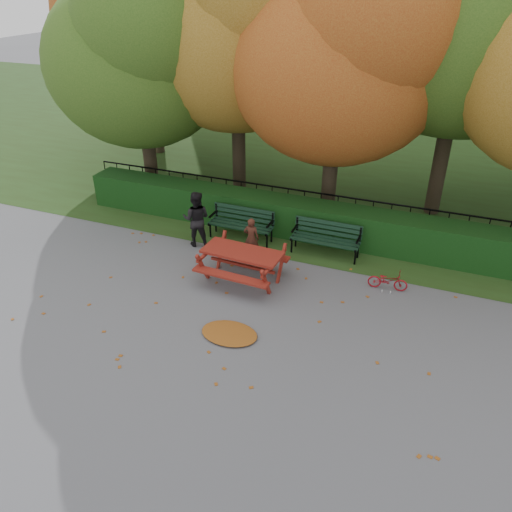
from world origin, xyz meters
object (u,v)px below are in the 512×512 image
at_px(bicycle, 388,280).
at_px(tree_b, 244,17).
at_px(bench_left, 242,221).
at_px(adult, 196,219).
at_px(bench_right, 326,236).
at_px(tree_a, 143,50).
at_px(tree_c, 350,48).
at_px(picnic_table, 242,258).
at_px(child, 251,238).

bearing_deg(bicycle, tree_b, 46.72).
height_order(bench_left, adult, adult).
height_order(bench_right, adult, adult).
height_order(tree_a, tree_c, tree_c).
relative_size(tree_b, bench_left, 4.88).
xyz_separation_m(adult, bicycle, (5.18, -0.32, -0.53)).
relative_size(bench_right, adult, 1.16).
bearing_deg(adult, picnic_table, 131.80).
bearing_deg(child, bicycle, 169.89).
relative_size(child, adult, 0.72).
height_order(bench_left, picnic_table, bench_left).
bearing_deg(tree_b, tree_a, -156.95).
xyz_separation_m(tree_b, adult, (0.16, -3.85, -4.63)).
height_order(child, adult, adult).
height_order(tree_b, bench_right, tree_b).
bearing_deg(bench_left, child, -54.35).
xyz_separation_m(tree_c, bench_left, (-2.13, -2.26, -4.30)).
xyz_separation_m(tree_b, bench_right, (3.54, -3.04, -4.88)).
bearing_deg(bench_left, adult, -140.73).
bearing_deg(adult, child, 161.69).
distance_m(child, bicycle, 3.57).
distance_m(bench_right, adult, 3.48).
relative_size(tree_a, adult, 4.83).
distance_m(tree_b, bench_right, 6.76).
bearing_deg(bench_left, tree_b, 110.58).
bearing_deg(tree_a, child, -31.50).
relative_size(bench_left, bench_right, 1.00).
relative_size(picnic_table, child, 1.75).
xyz_separation_m(bench_left, picnic_table, (0.87, -2.03, 0.11)).
xyz_separation_m(bench_right, picnic_table, (-1.53, -2.03, 0.11)).
relative_size(bench_right, child, 1.61).
relative_size(tree_b, adult, 5.68).
height_order(bench_left, child, child).
distance_m(bench_left, child, 1.11).
height_order(tree_a, tree_b, tree_b).
height_order(tree_a, bicycle, tree_a).
relative_size(bench_left, picnic_table, 0.92).
distance_m(bench_left, bicycle, 4.35).
bearing_deg(tree_b, adult, -87.57).
bearing_deg(adult, tree_a, -57.37).
height_order(tree_c, bench_right, tree_c).
height_order(bench_left, bench_right, same).
height_order(tree_b, adult, tree_b).
bearing_deg(bench_left, tree_a, 154.24).
relative_size(tree_a, bench_left, 4.16).
bearing_deg(bicycle, adult, 81.12).
distance_m(tree_a, bicycle, 9.63).
distance_m(tree_c, child, 5.51).
height_order(bench_left, bicycle, bench_left).
xyz_separation_m(tree_a, picnic_table, (4.76, -3.90, -3.89)).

